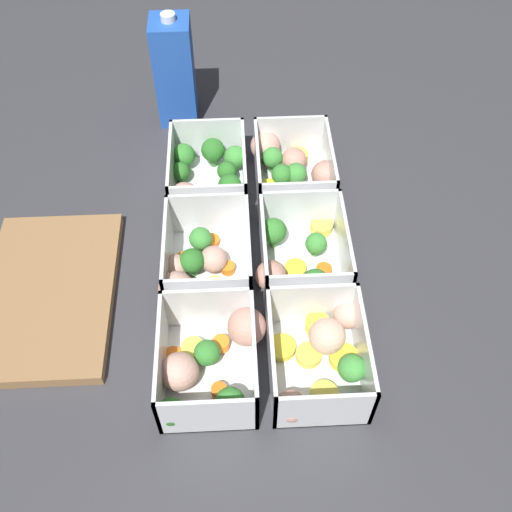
% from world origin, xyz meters
% --- Properties ---
extents(ground_plane, '(4.00, 4.00, 0.00)m').
position_xyz_m(ground_plane, '(0.00, 0.00, 0.00)').
color(ground_plane, '#38383D').
extents(container_near_left, '(0.18, 0.14, 0.08)m').
position_xyz_m(container_near_left, '(-0.16, -0.08, 0.03)').
color(container_near_left, white).
rests_on(container_near_left, ground_plane).
extents(container_near_center, '(0.18, 0.13, 0.08)m').
position_xyz_m(container_near_center, '(-0.01, -0.06, 0.03)').
color(container_near_center, white).
rests_on(container_near_center, ground_plane).
extents(container_near_right, '(0.18, 0.16, 0.08)m').
position_xyz_m(container_near_right, '(0.18, -0.06, 0.03)').
color(container_near_right, white).
rests_on(container_near_right, ground_plane).
extents(container_far_left, '(0.16, 0.15, 0.08)m').
position_xyz_m(container_far_left, '(-0.17, 0.07, 0.03)').
color(container_far_left, white).
rests_on(container_far_left, ground_plane).
extents(container_far_center, '(0.17, 0.14, 0.08)m').
position_xyz_m(container_far_center, '(-0.01, 0.08, 0.03)').
color(container_far_center, white).
rests_on(container_far_center, ground_plane).
extents(container_far_right, '(0.17, 0.13, 0.08)m').
position_xyz_m(container_far_right, '(0.16, 0.07, 0.03)').
color(container_far_right, white).
rests_on(container_far_right, ground_plane).
extents(juice_carton, '(0.07, 0.07, 0.20)m').
position_xyz_m(juice_carton, '(0.36, 0.12, 0.10)').
color(juice_carton, blue).
rests_on(juice_carton, ground_plane).
extents(cutting_board, '(0.28, 0.18, 0.02)m').
position_xyz_m(cutting_board, '(-0.04, 0.29, 0.01)').
color(cutting_board, olive).
rests_on(cutting_board, ground_plane).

